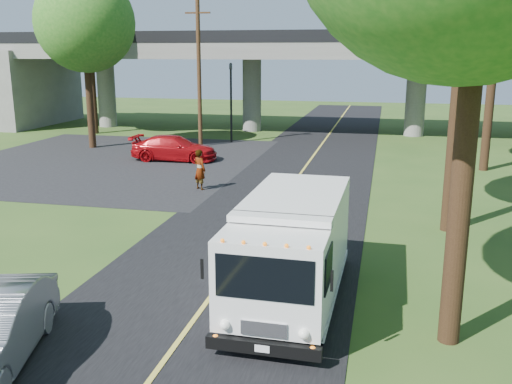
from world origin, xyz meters
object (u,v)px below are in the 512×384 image
(tree_right_far, at_px, (505,0))
(step_van, at_px, (292,247))
(traffic_signal, at_px, (231,94))
(pedestrian, at_px, (200,170))
(utility_pole, at_px, (199,73))
(tree_left_lot, at_px, (86,17))
(tree_left_far, at_px, (90,29))
(red_sedan, at_px, (174,148))

(tree_right_far, relative_size, step_van, 1.79)
(traffic_signal, relative_size, tree_right_far, 0.47)
(tree_right_far, height_order, step_van, tree_right_far)
(step_van, distance_m, pedestrian, 12.00)
(utility_pole, bearing_deg, pedestrian, -71.92)
(tree_right_far, bearing_deg, step_van, -112.36)
(traffic_signal, height_order, tree_right_far, tree_right_far)
(pedestrian, bearing_deg, utility_pole, -39.31)
(tree_left_lot, distance_m, step_van, 25.99)
(pedestrian, bearing_deg, tree_right_far, -118.73)
(utility_pole, distance_m, tree_left_lot, 7.43)
(tree_left_lot, xyz_separation_m, step_van, (15.75, -19.63, -6.51))
(tree_left_far, height_order, pedestrian, tree_left_far)
(utility_pole, height_order, tree_left_far, tree_left_far)
(pedestrian, bearing_deg, step_van, 151.38)
(tree_left_far, relative_size, red_sedan, 2.08)
(tree_right_far, bearing_deg, traffic_signal, 157.93)
(tree_right_far, distance_m, red_sedan, 18.28)
(tree_right_far, bearing_deg, red_sedan, -177.23)
(utility_pole, height_order, tree_right_far, tree_right_far)
(red_sedan, height_order, pedestrian, pedestrian)
(traffic_signal, height_order, step_van, traffic_signal)
(utility_pole, relative_size, tree_left_lot, 0.86)
(pedestrian, bearing_deg, tree_left_lot, -9.81)
(tree_right_far, height_order, pedestrian, tree_right_far)
(traffic_signal, height_order, tree_left_lot, tree_left_lot)
(utility_pole, height_order, tree_left_lot, tree_left_lot)
(step_van, relative_size, pedestrian, 3.43)
(traffic_signal, bearing_deg, tree_left_far, 170.35)
(tree_left_lot, height_order, tree_left_far, tree_left_lot)
(tree_right_far, xyz_separation_m, tree_left_lot, (-23.00, 2.00, -0.40))
(pedestrian, bearing_deg, tree_left_far, -16.74)
(red_sedan, bearing_deg, tree_left_lot, 63.71)
(traffic_signal, bearing_deg, tree_left_lot, -151.89)
(traffic_signal, relative_size, tree_left_far, 0.53)
(step_van, distance_m, red_sedan, 19.26)
(tree_left_far, height_order, step_van, tree_left_far)
(tree_left_far, height_order, red_sedan, tree_left_far)
(tree_left_far, bearing_deg, traffic_signal, -9.65)
(utility_pole, bearing_deg, tree_left_lot, -161.03)
(tree_left_lot, bearing_deg, tree_left_far, 116.57)
(tree_left_lot, bearing_deg, step_van, -51.26)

